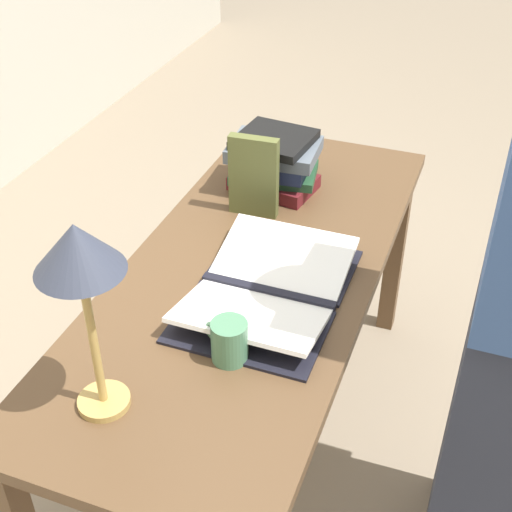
{
  "coord_description": "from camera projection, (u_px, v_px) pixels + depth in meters",
  "views": [
    {
      "loc": [
        -1.43,
        -0.54,
        1.85
      ],
      "look_at": [
        -0.06,
        -0.03,
        0.81
      ],
      "focal_mm": 50.0,
      "sensor_mm": 36.0,
      "label": 1
    }
  ],
  "objects": [
    {
      "name": "open_book",
      "position": [
        268.0,
        289.0,
        1.78
      ],
      "size": [
        0.52,
        0.36,
        0.06
      ],
      "rotation": [
        0.0,
        0.0,
        0.0
      ],
      "color": "black",
      "rests_on": "reading_desk"
    },
    {
      "name": "book_stack_tall",
      "position": [
        274.0,
        162.0,
        2.17
      ],
      "size": [
        0.23,
        0.28,
        0.18
      ],
      "color": "maroon",
      "rests_on": "reading_desk"
    },
    {
      "name": "ground_plane",
      "position": [
        254.0,
        445.0,
        2.31
      ],
      "size": [
        12.0,
        12.0,
        0.0
      ],
      "primitive_type": "plane",
      "color": "gray"
    },
    {
      "name": "coffee_mug",
      "position": [
        229.0,
        341.0,
        1.58
      ],
      "size": [
        0.08,
        0.11,
        0.1
      ],
      "rotation": [
        0.0,
        0.0,
        1.21
      ],
      "color": "#4C7F5B",
      "rests_on": "reading_desk"
    },
    {
      "name": "reading_lamp",
      "position": [
        79.0,
        262.0,
        1.28
      ],
      "size": [
        0.17,
        0.17,
        0.45
      ],
      "color": "tan",
      "rests_on": "reading_desk"
    },
    {
      "name": "book_standing_upright",
      "position": [
        254.0,
        177.0,
        2.03
      ],
      "size": [
        0.04,
        0.14,
        0.25
      ],
      "rotation": [
        0.0,
        0.0,
        0.06
      ],
      "color": "brown",
      "rests_on": "reading_desk"
    },
    {
      "name": "reading_desk",
      "position": [
        253.0,
        293.0,
        1.95
      ],
      "size": [
        1.58,
        0.65,
        0.73
      ],
      "color": "brown",
      "rests_on": "ground_plane"
    }
  ]
}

